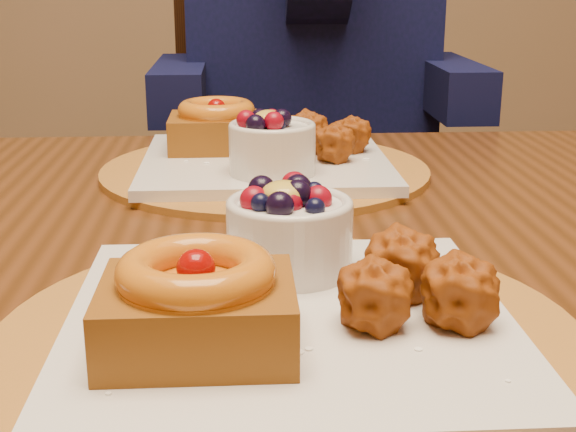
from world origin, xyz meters
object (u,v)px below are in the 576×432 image
(chair_far, at_px, (304,215))
(diner, at_px, (311,4))
(place_setting_near, at_px, (284,302))
(place_setting_far, at_px, (263,153))
(dining_table, at_px, (274,312))

(chair_far, bearing_deg, diner, -82.56)
(place_setting_near, relative_size, diner, 0.44)
(place_setting_far, xyz_separation_m, chair_far, (0.10, 0.57, -0.25))
(diner, bearing_deg, dining_table, -116.48)
(chair_far, distance_m, diner, 0.40)
(place_setting_far, bearing_deg, dining_table, -89.20)
(place_setting_near, height_order, chair_far, chair_far)
(place_setting_near, xyz_separation_m, place_setting_far, (-0.00, 0.43, 0.00))
(place_setting_near, xyz_separation_m, chair_far, (0.10, 1.00, -0.25))
(dining_table, bearing_deg, diner, 82.47)
(dining_table, distance_m, diner, 0.81)
(place_setting_near, distance_m, chair_far, 1.04)
(place_setting_near, distance_m, place_setting_far, 0.43)
(place_setting_near, height_order, diner, diner)
(dining_table, height_order, place_setting_far, place_setting_far)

